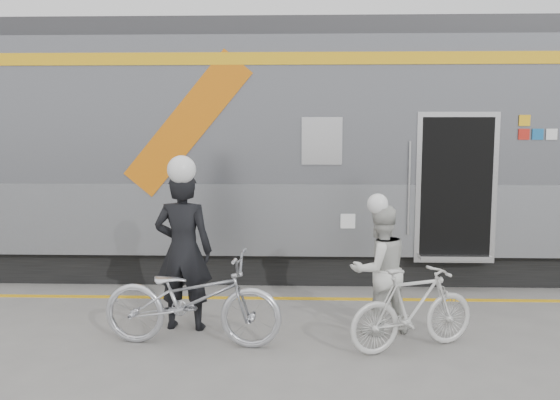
{
  "coord_description": "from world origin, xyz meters",
  "views": [
    {
      "loc": [
        0.48,
        -6.13,
        2.45
      ],
      "look_at": [
        0.23,
        1.6,
        1.5
      ],
      "focal_mm": 38.0,
      "sensor_mm": 36.0,
      "label": 1
    }
  ],
  "objects_px": {
    "man": "(183,251)",
    "bicycle_left": "(192,299)",
    "woman": "(379,270)",
    "bicycle_right": "(413,309)"
  },
  "relations": [
    {
      "from": "man",
      "to": "bicycle_right",
      "type": "relative_size",
      "value": 1.25
    },
    {
      "from": "man",
      "to": "bicycle_right",
      "type": "bearing_deg",
      "value": 171.84
    },
    {
      "from": "man",
      "to": "bicycle_left",
      "type": "height_order",
      "value": "man"
    },
    {
      "from": "bicycle_left",
      "to": "bicycle_right",
      "type": "relative_size",
      "value": 1.31
    },
    {
      "from": "bicycle_left",
      "to": "woman",
      "type": "relative_size",
      "value": 1.32
    },
    {
      "from": "man",
      "to": "woman",
      "type": "bearing_deg",
      "value": -176.73
    },
    {
      "from": "bicycle_right",
      "to": "man",
      "type": "bearing_deg",
      "value": 54.14
    },
    {
      "from": "woman",
      "to": "bicycle_right",
      "type": "relative_size",
      "value": 0.99
    },
    {
      "from": "man",
      "to": "woman",
      "type": "distance_m",
      "value": 2.37
    },
    {
      "from": "man",
      "to": "woman",
      "type": "height_order",
      "value": "man"
    }
  ]
}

